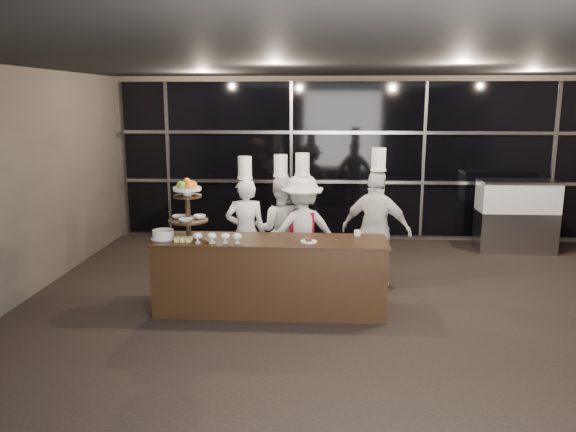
# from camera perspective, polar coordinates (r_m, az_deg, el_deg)

# --- Properties ---
(room) EXTENTS (10.00, 10.00, 10.00)m
(room) POSITION_cam_1_polar(r_m,az_deg,el_deg) (5.51, 9.95, 0.20)
(room) COLOR black
(room) RESTS_ON ground
(window_wall) EXTENTS (8.60, 0.10, 2.80)m
(window_wall) POSITION_cam_1_polar(r_m,az_deg,el_deg) (10.38, 7.00, 5.69)
(window_wall) COLOR black
(window_wall) RESTS_ON ground
(buffet_counter) EXTENTS (2.84, 0.74, 0.92)m
(buffet_counter) POSITION_cam_1_polar(r_m,az_deg,el_deg) (6.95, -1.81, -6.02)
(buffet_counter) COLOR black
(buffet_counter) RESTS_ON ground
(display_stand) EXTENTS (0.48, 0.48, 0.74)m
(display_stand) POSITION_cam_1_polar(r_m,az_deg,el_deg) (6.90, -10.16, 1.16)
(display_stand) COLOR black
(display_stand) RESTS_ON buffet_counter
(compotes) EXTENTS (0.58, 0.11, 0.12)m
(compotes) POSITION_cam_1_polar(r_m,az_deg,el_deg) (6.67, -7.14, -2.07)
(compotes) COLOR silver
(compotes) RESTS_ON buffet_counter
(layer_cake) EXTENTS (0.30, 0.30, 0.11)m
(layer_cake) POSITION_cam_1_polar(r_m,az_deg,el_deg) (7.00, -12.57, -1.84)
(layer_cake) COLOR white
(layer_cake) RESTS_ON buffet_counter
(pastry_squares) EXTENTS (0.19, 0.13, 0.05)m
(pastry_squares) POSITION_cam_1_polar(r_m,az_deg,el_deg) (6.83, -10.58, -2.33)
(pastry_squares) COLOR #EDD574
(pastry_squares) RESTS_ON buffet_counter
(small_plate) EXTENTS (0.20, 0.20, 0.05)m
(small_plate) POSITION_cam_1_polar(r_m,az_deg,el_deg) (6.69, 2.11, -2.53)
(small_plate) COLOR white
(small_plate) RESTS_ON buffet_counter
(chef_cup) EXTENTS (0.08, 0.08, 0.07)m
(chef_cup) POSITION_cam_1_polar(r_m,az_deg,el_deg) (7.04, 7.06, -1.73)
(chef_cup) COLOR white
(chef_cup) RESTS_ON buffet_counter
(display_case) EXTENTS (1.31, 0.57, 1.24)m
(display_case) POSITION_cam_1_polar(r_m,az_deg,el_deg) (10.40, 22.20, 0.36)
(display_case) COLOR #A5A5AA
(display_case) RESTS_ON ground
(chef_a) EXTENTS (0.60, 0.43, 1.83)m
(chef_a) POSITION_cam_1_polar(r_m,az_deg,el_deg) (7.82, -4.31, -1.48)
(chef_a) COLOR white
(chef_a) RESTS_ON ground
(chef_b) EXTENTS (0.75, 0.59, 1.84)m
(chef_b) POSITION_cam_1_polar(r_m,az_deg,el_deg) (7.95, -0.73, -1.32)
(chef_b) COLOR white
(chef_b) RESTS_ON ground
(chef_c) EXTENTS (1.14, 0.84, 1.88)m
(chef_c) POSITION_cam_1_polar(r_m,az_deg,el_deg) (7.77, 1.44, -1.52)
(chef_c) COLOR silver
(chef_c) RESTS_ON ground
(chef_d) EXTENTS (1.05, 0.73, 1.96)m
(chef_d) POSITION_cam_1_polar(r_m,az_deg,el_deg) (7.76, 8.96, -1.34)
(chef_d) COLOR silver
(chef_d) RESTS_ON ground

